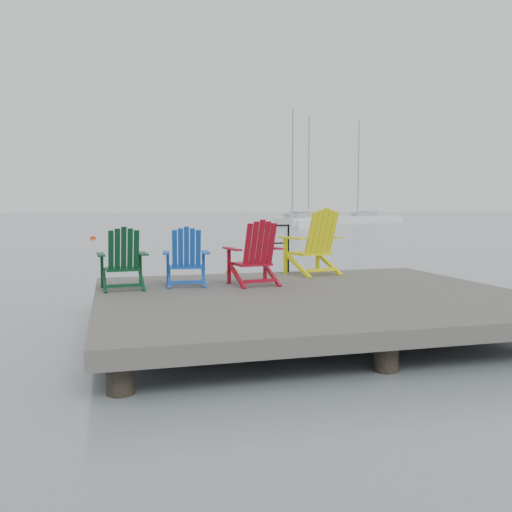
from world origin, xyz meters
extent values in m
plane|color=gray|center=(0.00, 0.00, 0.00)|extent=(400.00, 400.00, 0.00)
cube|color=#32302D|center=(0.00, 0.00, 0.40)|extent=(6.00, 5.00, 0.20)
cylinder|color=black|center=(-2.70, -2.20, -0.30)|extent=(0.26, 0.26, 1.20)
cylinder|color=black|center=(0.00, -2.20, -0.30)|extent=(0.26, 0.26, 1.20)
cylinder|color=black|center=(-2.70, 2.20, -0.30)|extent=(0.26, 0.26, 1.20)
cylinder|color=black|center=(0.00, 2.20, -0.30)|extent=(0.26, 0.26, 1.20)
cylinder|color=black|center=(2.70, 2.20, -0.30)|extent=(0.26, 0.26, 1.20)
cylinder|color=black|center=(0.03, 2.45, 0.95)|extent=(0.04, 0.04, 0.90)
cylinder|color=black|center=(0.47, 2.45, 0.95)|extent=(0.04, 0.04, 0.90)
cylinder|color=black|center=(0.25, 2.45, 1.38)|extent=(0.48, 0.04, 0.04)
cylinder|color=black|center=(0.25, 2.45, 1.05)|extent=(0.44, 0.03, 0.03)
cube|color=#0A371B|center=(-2.60, 1.09, 0.79)|extent=(0.51, 0.46, 0.04)
cube|color=#0A371B|center=(-2.90, 1.25, 0.75)|extent=(0.05, 0.05, 0.51)
cube|color=#0A371B|center=(-2.33, 1.28, 0.75)|extent=(0.05, 0.05, 0.51)
cube|color=#0A371B|center=(-2.91, 1.05, 1.02)|extent=(0.14, 0.56, 0.02)
cube|color=#0A371B|center=(-2.29, 1.09, 1.02)|extent=(0.14, 0.56, 0.02)
cube|color=#0A371B|center=(-2.58, 0.79, 1.10)|extent=(0.46, 0.26, 0.62)
cube|color=#1146B1|center=(-1.63, 1.20, 0.79)|extent=(0.52, 0.47, 0.04)
cube|color=#1146B1|center=(-1.89, 1.41, 0.75)|extent=(0.05, 0.05, 0.50)
cube|color=#1146B1|center=(-1.33, 1.35, 0.75)|extent=(0.05, 0.05, 0.50)
cube|color=#1146B1|center=(-1.93, 1.22, 1.02)|extent=(0.16, 0.56, 0.02)
cube|color=#1146B1|center=(-1.33, 1.16, 1.02)|extent=(0.16, 0.56, 0.02)
cube|color=#1146B1|center=(-1.66, 0.91, 1.09)|extent=(0.46, 0.27, 0.62)
cube|color=maroon|center=(-0.61, 1.04, 0.82)|extent=(0.59, 0.53, 0.04)
cube|color=maroon|center=(-0.95, 1.19, 0.78)|extent=(0.05, 0.05, 0.56)
cube|color=maroon|center=(-0.32, 1.27, 0.78)|extent=(0.05, 0.05, 0.56)
cube|color=maroon|center=(-0.94, 0.97, 1.07)|extent=(0.20, 0.62, 0.03)
cube|color=maroon|center=(-0.27, 1.06, 1.07)|extent=(0.20, 0.62, 0.03)
cube|color=maroon|center=(-0.57, 0.72, 1.16)|extent=(0.52, 0.32, 0.68)
cube|color=#EEEB0D|center=(0.76, 2.10, 0.88)|extent=(0.74, 0.69, 0.05)
cube|color=#EEEB0D|center=(0.34, 2.23, 0.83)|extent=(0.07, 0.07, 0.65)
cube|color=#EEEB0D|center=(1.05, 2.42, 0.83)|extent=(0.07, 0.07, 0.65)
cube|color=#EEEB0D|center=(0.38, 1.98, 1.17)|extent=(0.32, 0.72, 0.03)
cube|color=#EEEB0D|center=(1.14, 2.18, 1.17)|extent=(0.32, 0.72, 0.03)
cube|color=#EEEB0D|center=(0.85, 1.73, 1.27)|extent=(0.63, 0.44, 0.80)
cube|color=white|center=(13.05, 38.73, 0.25)|extent=(2.60, 7.87, 1.10)
cube|color=#9E9EA3|center=(13.02, 38.35, 0.95)|extent=(1.58, 2.42, 0.55)
cylinder|color=gray|center=(13.08, 39.12, 5.64)|extent=(0.12, 0.12, 9.67)
cube|color=white|center=(17.12, 46.43, 0.25)|extent=(7.99, 6.74, 1.10)
cube|color=#9E9EA3|center=(16.78, 46.18, 0.95)|extent=(2.92, 2.72, 0.55)
cylinder|color=gray|center=(17.45, 46.68, 6.02)|extent=(0.12, 0.12, 10.44)
cube|color=white|center=(24.71, 49.06, 0.25)|extent=(8.50, 2.33, 1.10)
cube|color=#9E9EA3|center=(25.13, 49.05, 0.95)|extent=(2.56, 1.58, 0.55)
cylinder|color=gray|center=(24.29, 49.06, 6.09)|extent=(0.12, 0.12, 10.58)
sphere|color=#CB440B|center=(0.24, 6.34, 0.00)|extent=(0.35, 0.35, 0.35)
sphere|color=#C1320B|center=(-3.71, 23.94, 0.00)|extent=(0.35, 0.35, 0.35)
sphere|color=red|center=(10.56, 27.82, 0.00)|extent=(0.32, 0.32, 0.32)
sphere|color=red|center=(7.99, 35.10, 0.00)|extent=(0.33, 0.33, 0.33)
camera|label=1|loc=(-2.76, -7.21, 1.71)|focal=38.00mm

